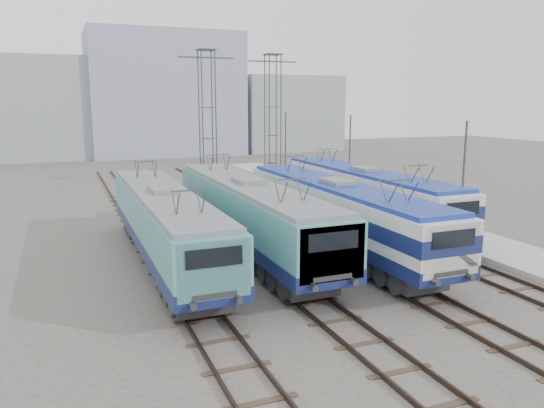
{
  "coord_description": "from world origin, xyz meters",
  "views": [
    {
      "loc": [
        -11.28,
        -20.18,
        7.99
      ],
      "look_at": [
        -0.39,
        7.0,
        2.31
      ],
      "focal_mm": 35.0,
      "sensor_mm": 36.0,
      "label": 1
    }
  ],
  "objects": [
    {
      "name": "building_west",
      "position": [
        -14.0,
        62.0,
        7.0
      ],
      "size": [
        18.0,
        12.0,
        14.0
      ],
      "primitive_type": "cube",
      "color": "gray",
      "rests_on": "ground"
    },
    {
      "name": "building_east",
      "position": [
        24.0,
        62.0,
        6.0
      ],
      "size": [
        16.0,
        12.0,
        12.0
      ],
      "primitive_type": "cube",
      "color": "gray",
      "rests_on": "ground"
    },
    {
      "name": "building_center",
      "position": [
        4.0,
        62.0,
        9.0
      ],
      "size": [
        22.0,
        14.0,
        18.0
      ],
      "primitive_type": "cube",
      "color": "#8D95AF",
      "rests_on": "ground"
    },
    {
      "name": "locomotive_far_left",
      "position": [
        -6.75,
        5.1,
        2.24
      ],
      "size": [
        2.85,
        18.0,
        3.39
      ],
      "color": "#141D4F",
      "rests_on": "ground"
    },
    {
      "name": "platform",
      "position": [
        10.2,
        8.0,
        0.15
      ],
      "size": [
        4.0,
        70.0,
        0.3
      ],
      "primitive_type": "cube",
      "color": "#9E9E99",
      "rests_on": "ground"
    },
    {
      "name": "mast_rear",
      "position": [
        8.6,
        26.0,
        3.5
      ],
      "size": [
        0.12,
        0.12,
        7.0
      ],
      "primitive_type": "cylinder",
      "color": "#3F4247",
      "rests_on": "ground"
    },
    {
      "name": "ground",
      "position": [
        0.0,
        0.0,
        0.0
      ],
      "size": [
        160.0,
        160.0,
        0.0
      ],
      "primitive_type": "plane",
      "color": "#514C47"
    },
    {
      "name": "locomotive_center_right",
      "position": [
        2.25,
        4.15,
        2.33
      ],
      "size": [
        2.89,
        18.27,
        3.43
      ],
      "color": "#141D4F",
      "rests_on": "ground"
    },
    {
      "name": "catenary_tower_east",
      "position": [
        6.5,
        24.0,
        6.64
      ],
      "size": [
        4.5,
        1.2,
        12.0
      ],
      "color": "#3F4247",
      "rests_on": "ground"
    },
    {
      "name": "mast_mid",
      "position": [
        8.6,
        14.0,
        3.5
      ],
      "size": [
        0.12,
        0.12,
        7.0
      ],
      "primitive_type": "cylinder",
      "color": "#3F4247",
      "rests_on": "ground"
    },
    {
      "name": "locomotive_far_right",
      "position": [
        6.75,
        8.63,
        2.3
      ],
      "size": [
        2.85,
        18.01,
        3.39
      ],
      "color": "#141D4F",
      "rests_on": "ground"
    },
    {
      "name": "mast_front",
      "position": [
        8.6,
        2.0,
        3.5
      ],
      "size": [
        0.12,
        0.12,
        7.0
      ],
      "primitive_type": "cylinder",
      "color": "#3F4247",
      "rests_on": "ground"
    },
    {
      "name": "catenary_tower_west",
      "position": [
        0.0,
        22.0,
        6.64
      ],
      "size": [
        4.5,
        1.2,
        12.0
      ],
      "color": "#3F4247",
      "rests_on": "ground"
    },
    {
      "name": "locomotive_center_left",
      "position": [
        -2.25,
        5.48,
        2.33
      ],
      "size": [
        2.96,
        18.73,
        3.52
      ],
      "color": "#141D4F",
      "rests_on": "ground"
    }
  ]
}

